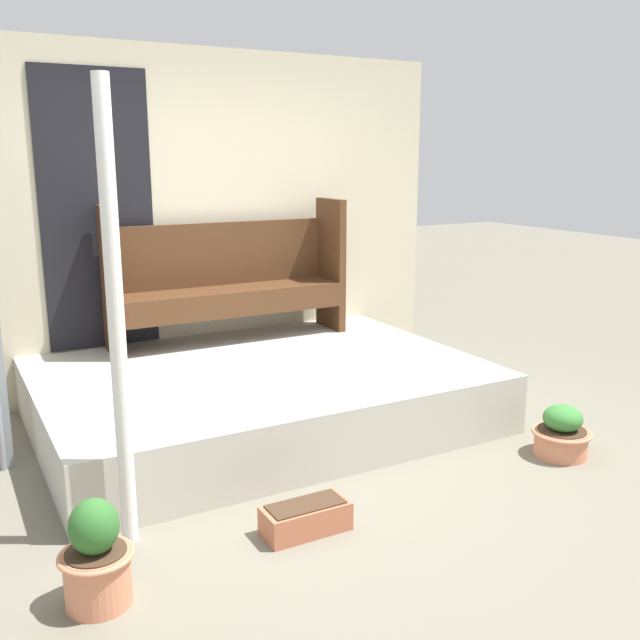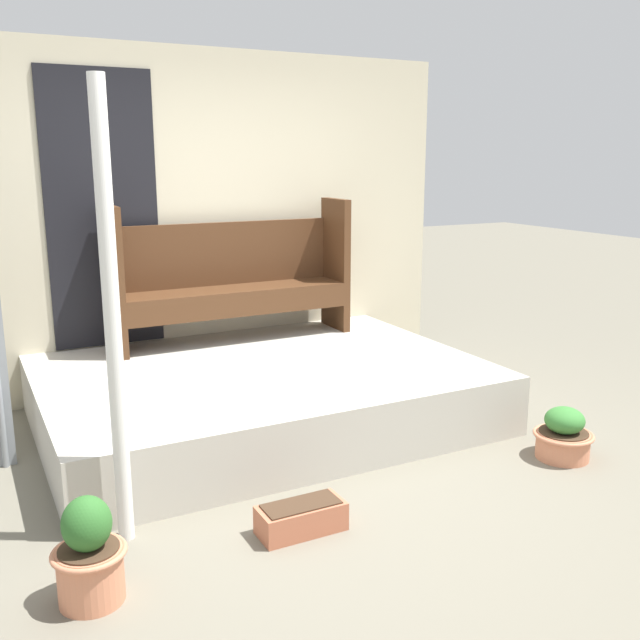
% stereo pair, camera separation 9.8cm
% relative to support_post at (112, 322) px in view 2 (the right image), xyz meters
% --- Properties ---
extents(ground_plane, '(24.00, 24.00, 0.00)m').
position_rel_support_post_xyz_m(ground_plane, '(1.10, 0.09, -1.07)').
color(ground_plane, '#706B5B').
extents(porch_slab, '(2.90, 2.07, 0.40)m').
position_rel_support_post_xyz_m(porch_slab, '(1.19, 1.13, -0.87)').
color(porch_slab, '#B7B2A5').
rests_on(porch_slab, ground_plane).
extents(house_wall, '(4.10, 0.08, 2.60)m').
position_rel_support_post_xyz_m(house_wall, '(1.15, 2.19, 0.23)').
color(house_wall, beige).
rests_on(house_wall, ground_plane).
extents(support_post, '(0.08, 0.08, 2.15)m').
position_rel_support_post_xyz_m(support_post, '(0.00, 0.00, 0.00)').
color(support_post, white).
rests_on(support_post, ground_plane).
extents(bench, '(1.84, 0.41, 1.06)m').
position_rel_support_post_xyz_m(bench, '(1.29, 1.93, -0.15)').
color(bench, '#4C2D19').
rests_on(bench, porch_slab).
extents(flower_pot_left, '(0.31, 0.31, 0.47)m').
position_rel_support_post_xyz_m(flower_pot_left, '(-0.24, -0.44, -0.87)').
color(flower_pot_left, tan).
rests_on(flower_pot_left, ground_plane).
extents(flower_pot_middle, '(0.36, 0.36, 0.32)m').
position_rel_support_post_xyz_m(flower_pot_middle, '(2.58, -0.28, -0.93)').
color(flower_pot_middle, tan).
rests_on(flower_pot_middle, ground_plane).
extents(planter_box_rect, '(0.43, 0.19, 0.15)m').
position_rel_support_post_xyz_m(planter_box_rect, '(0.78, -0.34, -1.00)').
color(planter_box_rect, '#B76647').
rests_on(planter_box_rect, ground_plane).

